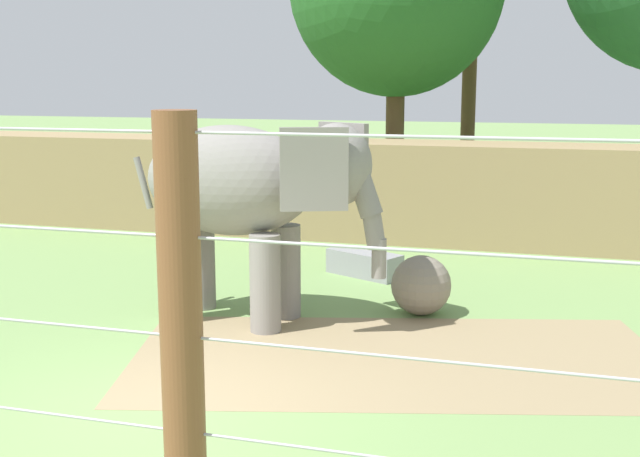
{
  "coord_description": "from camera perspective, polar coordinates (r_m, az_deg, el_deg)",
  "views": [
    {
      "loc": [
        3.91,
        -7.25,
        3.48
      ],
      "look_at": [
        0.77,
        3.48,
        1.4
      ],
      "focal_mm": 45.24,
      "sensor_mm": 36.0,
      "label": 1
    }
  ],
  "objects": [
    {
      "name": "dirt_patch",
      "position": [
        10.37,
        5.55,
        -9.09
      ],
      "size": [
        7.38,
        5.04,
        0.01
      ],
      "primitive_type": "cube",
      "rotation": [
        0.0,
        0.0,
        0.26
      ],
      "color": "#937F5B",
      "rests_on": "ground"
    },
    {
      "name": "enrichment_ball",
      "position": [
        12.14,
        7.17,
        -4.0
      ],
      "size": [
        0.9,
        0.9,
        0.9
      ],
      "primitive_type": "sphere",
      "color": "gray",
      "rests_on": "ground"
    },
    {
      "name": "embankment_wall",
      "position": [
        17.93,
        3.56,
        2.78
      ],
      "size": [
        36.0,
        1.8,
        2.13
      ],
      "primitive_type": "cube",
      "color": "#997F56",
      "rests_on": "ground"
    },
    {
      "name": "feed_trough",
      "position": [
        14.46,
        3.15,
        -2.51
      ],
      "size": [
        1.48,
        1.06,
        0.44
      ],
      "color": "gray",
      "rests_on": "ground"
    },
    {
      "name": "elephant",
      "position": [
        11.49,
        -5.05,
        2.69
      ],
      "size": [
        3.91,
        1.67,
        2.9
      ],
      "color": "gray",
      "rests_on": "ground"
    },
    {
      "name": "ground_plane",
      "position": [
        8.94,
        -11.34,
        -12.57
      ],
      "size": [
        120.0,
        120.0,
        0.0
      ],
      "primitive_type": "plane",
      "color": "#759956"
    }
  ]
}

